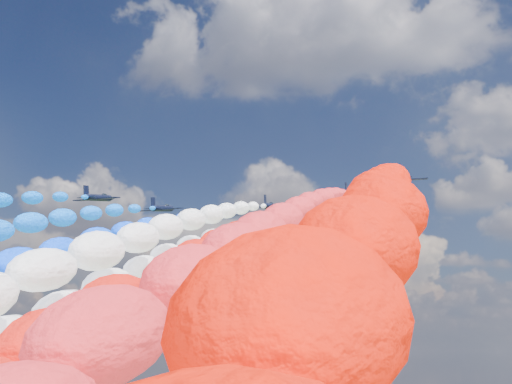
% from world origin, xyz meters
% --- Properties ---
extents(jet_0, '(10.45, 13.88, 5.47)m').
position_xyz_m(jet_0, '(-31.69, -7.27, 99.57)').
color(jet_0, black).
extents(jet_1, '(10.53, 13.94, 5.47)m').
position_xyz_m(jet_1, '(-22.50, 5.69, 99.57)').
color(jet_1, black).
extents(jet_2, '(10.50, 13.91, 5.47)m').
position_xyz_m(jet_2, '(-12.33, 15.93, 99.57)').
color(jet_2, black).
extents(trail_2, '(5.55, 119.08, 41.89)m').
position_xyz_m(trail_2, '(-12.33, -46.25, 80.27)').
color(trail_2, '#0942FF').
extents(jet_3, '(10.32, 13.79, 5.47)m').
position_xyz_m(jet_3, '(1.60, 9.69, 99.57)').
color(jet_3, black).
extents(trail_3, '(5.55, 119.08, 41.89)m').
position_xyz_m(trail_3, '(1.60, -52.50, 80.27)').
color(trail_3, white).
extents(jet_4, '(9.86, 13.46, 5.47)m').
position_xyz_m(jet_4, '(-0.39, 24.77, 99.57)').
color(jet_4, black).
extents(trail_4, '(5.55, 119.08, 41.89)m').
position_xyz_m(trail_4, '(-0.39, -37.42, 80.27)').
color(trail_4, white).
extents(jet_5, '(10.21, 13.71, 5.47)m').
position_xyz_m(jet_5, '(9.65, 15.92, 99.57)').
color(jet_5, black).
extents(trail_5, '(5.55, 119.08, 41.89)m').
position_xyz_m(trail_5, '(9.65, -46.26, 80.27)').
color(trail_5, red).
extents(jet_6, '(10.27, 13.76, 5.47)m').
position_xyz_m(jet_6, '(20.26, 3.90, 99.57)').
color(jet_6, black).
extents(trail_6, '(5.55, 119.08, 41.89)m').
position_xyz_m(trail_6, '(20.26, -58.28, 80.27)').
color(trail_6, red).
extents(jet_7, '(9.90, 13.49, 5.47)m').
position_xyz_m(jet_7, '(31.04, -6.39, 99.57)').
color(jet_7, black).
extents(trail_7, '(5.55, 119.08, 41.89)m').
position_xyz_m(trail_7, '(31.04, -68.57, 80.27)').
color(trail_7, red).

